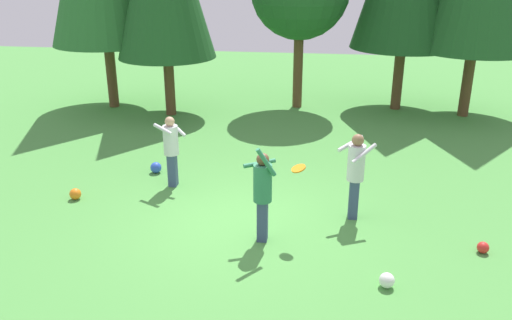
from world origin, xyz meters
name	(u,v)px	position (x,y,z in m)	size (l,w,h in m)	color
ground_plane	(243,224)	(0.00, 0.00, 0.00)	(40.00, 40.00, 0.00)	#4C9342
person_thrower	(263,189)	(0.45, -0.59, 1.04)	(0.64, 0.64, 1.91)	#38476B
person_catcher	(356,169)	(2.16, 0.56, 1.07)	(0.77, 0.75, 1.78)	#38476B
person_bystander	(171,146)	(-1.90, 1.63, 0.98)	(0.74, 0.71, 1.66)	#38476B
frisbee	(299,168)	(1.08, -0.31, 1.37)	(0.35, 0.36, 0.12)	orange
ball_orange	(75,194)	(-3.81, 0.62, 0.13)	(0.25, 0.25, 0.25)	orange
ball_white	(387,280)	(2.62, -1.82, 0.13)	(0.25, 0.25, 0.25)	white
ball_red	(483,247)	(4.42, -0.51, 0.11)	(0.21, 0.21, 0.21)	red
ball_blue	(156,168)	(-2.54, 2.32, 0.14)	(0.27, 0.27, 0.27)	blue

